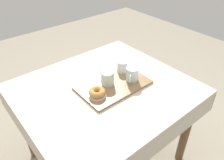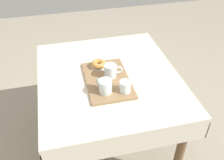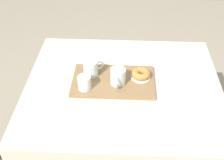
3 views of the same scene
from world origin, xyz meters
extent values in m
cube|color=beige|center=(0.00, 0.00, 0.73)|extent=(1.12, 1.01, 0.03)
cube|color=beige|center=(0.00, -0.50, 0.64)|extent=(1.12, 0.01, 0.14)
cube|color=beige|center=(-0.56, 0.00, 0.64)|extent=(0.01, 1.01, 0.14)
cube|color=beige|center=(0.56, 0.00, 0.64)|extent=(0.01, 1.01, 0.14)
cylinder|color=brown|center=(-0.47, -0.41, 0.36)|extent=(0.06, 0.06, 0.71)
cylinder|color=brown|center=(0.47, -0.41, 0.36)|extent=(0.06, 0.06, 0.71)
cube|color=olive|center=(0.06, -0.02, 0.75)|extent=(0.47, 0.30, 0.02)
cylinder|color=silver|center=(0.03, 0.01, 0.81)|extent=(0.09, 0.09, 0.09)
cylinder|color=#B27523|center=(0.03, 0.01, 0.80)|extent=(0.08, 0.08, 0.07)
torus|color=silver|center=(0.03, 0.06, 0.81)|extent=(0.02, 0.06, 0.06)
cylinder|color=silver|center=(0.19, -0.07, 0.81)|extent=(0.09, 0.09, 0.09)
cylinder|color=#B27523|center=(0.19, -0.07, 0.80)|extent=(0.08, 0.08, 0.07)
torus|color=silver|center=(0.14, -0.10, 0.81)|extent=(0.06, 0.04, 0.06)
cylinder|color=silver|center=(0.21, 0.06, 0.80)|extent=(0.07, 0.07, 0.08)
cylinder|color=silver|center=(0.21, 0.06, 0.79)|extent=(0.06, 0.06, 0.05)
cylinder|color=white|center=(-0.10, -0.05, 0.77)|extent=(0.12, 0.12, 0.01)
torus|color=#BC7F3D|center=(-0.10, -0.05, 0.79)|extent=(0.11, 0.11, 0.04)
camera|label=1|loc=(-0.72, -0.95, 1.65)|focal=35.57mm
camera|label=2|loc=(1.45, -0.32, 1.86)|focal=41.01mm
camera|label=3|loc=(-0.01, 1.40, 1.86)|focal=49.88mm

